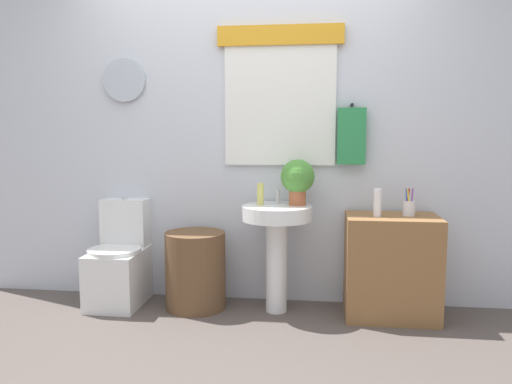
% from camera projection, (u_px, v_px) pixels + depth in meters
% --- Properties ---
extents(ground_plane, '(8.00, 8.00, 0.00)m').
position_uv_depth(ground_plane, '(224.00, 363.00, 2.81)').
color(ground_plane, '#564C47').
extents(back_wall, '(4.40, 0.18, 2.60)m').
position_uv_depth(back_wall, '(252.00, 127.00, 3.78)').
color(back_wall, silver).
rests_on(back_wall, ground_plane).
extents(toilet, '(0.38, 0.51, 0.78)m').
position_uv_depth(toilet, '(120.00, 264.00, 3.76)').
color(toilet, white).
rests_on(toilet, ground_plane).
extents(laundry_hamper, '(0.43, 0.43, 0.55)m').
position_uv_depth(laundry_hamper, '(195.00, 270.00, 3.66)').
color(laundry_hamper, brown).
rests_on(laundry_hamper, ground_plane).
extents(pedestal_sink, '(0.49, 0.49, 0.76)m').
position_uv_depth(pedestal_sink, '(277.00, 233.00, 3.55)').
color(pedestal_sink, white).
rests_on(pedestal_sink, ground_plane).
extents(faucet, '(0.03, 0.03, 0.10)m').
position_uv_depth(faucet, '(278.00, 196.00, 3.64)').
color(faucet, silver).
rests_on(faucet, pedestal_sink).
extents(wooden_cabinet, '(0.62, 0.44, 0.70)m').
position_uv_depth(wooden_cabinet, '(391.00, 266.00, 3.48)').
color(wooden_cabinet, olive).
rests_on(wooden_cabinet, ground_plane).
extents(soap_bottle, '(0.05, 0.05, 0.15)m').
position_uv_depth(soap_bottle, '(260.00, 194.00, 3.58)').
color(soap_bottle, '#DBD166').
rests_on(soap_bottle, pedestal_sink).
extents(potted_plant, '(0.24, 0.24, 0.32)m').
position_uv_depth(potted_plant, '(298.00, 178.00, 3.55)').
color(potted_plant, '#AD5B38').
rests_on(potted_plant, pedestal_sink).
extents(lotion_bottle, '(0.05, 0.05, 0.19)m').
position_uv_depth(lotion_bottle, '(377.00, 203.00, 3.40)').
color(lotion_bottle, white).
rests_on(lotion_bottle, wooden_cabinet).
extents(toothbrush_cup, '(0.08, 0.08, 0.19)m').
position_uv_depth(toothbrush_cup, '(409.00, 208.00, 3.44)').
color(toothbrush_cup, silver).
rests_on(toothbrush_cup, wooden_cabinet).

